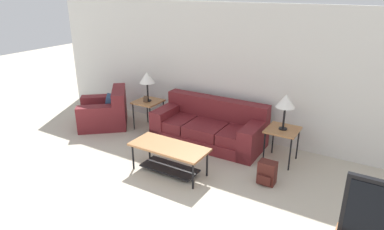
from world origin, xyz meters
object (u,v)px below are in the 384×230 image
at_px(side_table_left, 148,104).
at_px(backpack, 267,173).
at_px(couch, 209,128).
at_px(coffee_table, 169,153).
at_px(table_lamp_right, 286,102).
at_px(side_table_right, 282,132).
at_px(armchair, 105,112).
at_px(table_lamp_left, 147,78).

distance_m(side_table_left, backpack, 3.05).
bearing_deg(couch, coffee_table, -89.89).
xyz_separation_m(couch, backpack, (1.48, -0.87, -0.11)).
bearing_deg(side_table_left, table_lamp_right, -0.00).
height_order(side_table_right, backpack, side_table_right).
distance_m(armchair, backpack, 3.86).
xyz_separation_m(coffee_table, side_table_left, (-1.44, 1.31, 0.20)).
distance_m(armchair, table_lamp_left, 1.28).
relative_size(side_table_left, table_lamp_left, 0.99).
bearing_deg(side_table_left, side_table_right, 0.00).
xyz_separation_m(armchair, backpack, (3.83, -0.46, -0.11)).
bearing_deg(couch, backpack, -30.40).
height_order(table_lamp_left, backpack, table_lamp_left).
xyz_separation_m(side_table_right, backpack, (0.04, -0.81, -0.37)).
bearing_deg(table_lamp_left, coffee_table, -42.35).
bearing_deg(side_table_right, table_lamp_right, -63.43).
relative_size(side_table_right, backpack, 1.65).
xyz_separation_m(side_table_left, table_lamp_right, (2.87, -0.00, 0.55)).
distance_m(side_table_left, table_lamp_right, 2.92).
bearing_deg(side_table_right, side_table_left, 180.00).
relative_size(coffee_table, table_lamp_left, 2.08).
xyz_separation_m(couch, table_lamp_left, (-1.44, -0.06, 0.81)).
bearing_deg(couch, side_table_right, -2.45).
bearing_deg(side_table_left, couch, 2.45).
distance_m(coffee_table, table_lamp_left, 2.08).
xyz_separation_m(couch, side_table_right, (1.44, -0.06, 0.26)).
xyz_separation_m(table_lamp_left, backpack, (2.91, -0.81, -0.92)).
relative_size(coffee_table, side_table_right, 2.10).
height_order(coffee_table, table_lamp_left, table_lamp_left).
distance_m(couch, table_lamp_right, 1.65).
relative_size(couch, backpack, 5.76).
distance_m(side_table_right, table_lamp_right, 0.55).
bearing_deg(coffee_table, backpack, 18.86).
distance_m(couch, side_table_left, 1.46).
bearing_deg(backpack, side_table_left, 164.54).
bearing_deg(side_table_right, coffee_table, -137.57).
distance_m(side_table_left, side_table_right, 2.87).
bearing_deg(armchair, coffee_table, -22.17).
bearing_deg(couch, table_lamp_left, -177.55).
bearing_deg(table_lamp_left, backpack, -15.46).
distance_m(coffee_table, backpack, 1.57).
bearing_deg(table_lamp_left, side_table_left, 63.43).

